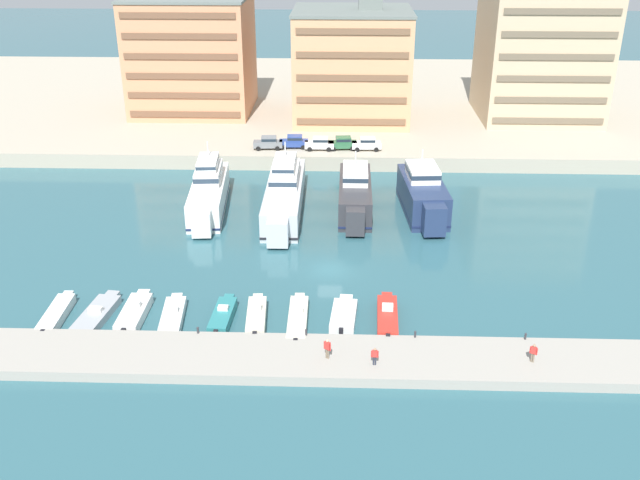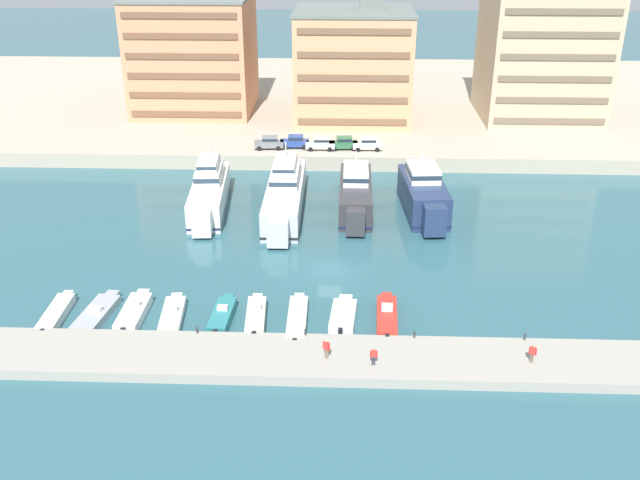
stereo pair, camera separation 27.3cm
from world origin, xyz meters
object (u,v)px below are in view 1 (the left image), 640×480
at_px(yacht_white_far_left, 209,191).
at_px(car_white_mid_left, 320,143).
at_px(yacht_navy_center_left, 423,195).
at_px(motorboat_white_center_left, 173,317).
at_px(car_green_center_left, 343,143).
at_px(motorboat_grey_left, 95,316).
at_px(motorboat_white_right, 344,315).
at_px(yacht_charcoal_mid_left, 355,194).
at_px(motorboat_red_far_right, 387,317).
at_px(motorboat_cream_center_right, 256,316).
at_px(motorboat_cream_mid_right, 298,319).
at_px(yacht_silver_left, 284,193).
at_px(pedestrian_mid_deck, 327,347).
at_px(motorboat_teal_center, 223,316).
at_px(motorboat_white_far_left, 57,314).
at_px(pedestrian_far_side, 375,355).
at_px(car_grey_far_left, 268,142).
at_px(motorboat_white_mid_left, 134,312).
at_px(car_white_center, 367,143).
at_px(car_blue_left, 294,141).

height_order(yacht_white_far_left, car_white_mid_left, yacht_white_far_left).
height_order(yacht_navy_center_left, motorboat_white_center_left, yacht_navy_center_left).
height_order(yacht_navy_center_left, car_green_center_left, yacht_navy_center_left).
xyz_separation_m(motorboat_grey_left, motorboat_white_right, (22.09, 0.84, 0.09)).
xyz_separation_m(yacht_navy_center_left, motorboat_white_center_left, (-24.49, -25.66, -1.85)).
height_order(yacht_charcoal_mid_left, motorboat_red_far_right, yacht_charcoal_mid_left).
bearing_deg(motorboat_cream_center_right, motorboat_cream_mid_right, -3.21).
height_order(motorboat_cream_center_right, car_green_center_left, car_green_center_left).
distance_m(yacht_silver_left, pedestrian_mid_deck, 32.86).
distance_m(motorboat_cream_center_right, car_green_center_left, 44.06).
height_order(yacht_silver_left, motorboat_white_right, yacht_silver_left).
distance_m(yacht_navy_center_left, motorboat_cream_center_right, 30.71).
relative_size(motorboat_teal_center, car_green_center_left, 1.52).
bearing_deg(motorboat_white_far_left, yacht_silver_left, 54.37).
bearing_deg(yacht_charcoal_mid_left, motorboat_teal_center, -114.65).
bearing_deg(yacht_silver_left, pedestrian_far_side, -73.73).
height_order(yacht_charcoal_mid_left, yacht_navy_center_left, yacht_navy_center_left).
height_order(motorboat_white_center_left, motorboat_cream_center_right, motorboat_cream_center_right).
distance_m(yacht_silver_left, motorboat_grey_left, 29.90).
bearing_deg(yacht_navy_center_left, motorboat_cream_mid_right, -117.50).
xyz_separation_m(car_green_center_left, pedestrian_mid_deck, (-0.95, -50.03, -1.12)).
bearing_deg(motorboat_white_right, motorboat_white_far_left, -178.70).
height_order(yacht_silver_left, motorboat_white_far_left, yacht_silver_left).
bearing_deg(car_grey_far_left, motorboat_white_center_left, -95.62).
bearing_deg(motorboat_white_far_left, motorboat_white_mid_left, 3.09).
height_order(motorboat_teal_center, motorboat_cream_center_right, motorboat_cream_center_right).
distance_m(motorboat_white_center_left, car_grey_far_left, 43.62).
xyz_separation_m(yacht_white_far_left, yacht_navy_center_left, (25.77, -0.43, 0.08)).
relative_size(yacht_navy_center_left, car_white_mid_left, 3.78).
bearing_deg(pedestrian_mid_deck, motorboat_teal_center, 144.29).
distance_m(yacht_silver_left, car_green_center_left, 19.03).
bearing_deg(car_grey_far_left, motorboat_red_far_right, -71.03).
distance_m(motorboat_white_mid_left, car_white_mid_left, 45.31).
height_order(motorboat_white_mid_left, car_grey_far_left, car_grey_far_left).
xyz_separation_m(yacht_white_far_left, yacht_charcoal_mid_left, (17.68, 0.25, -0.19)).
xyz_separation_m(car_white_mid_left, car_green_center_left, (3.25, 0.34, 0.00)).
xyz_separation_m(yacht_charcoal_mid_left, car_white_center, (1.83, 16.98, 1.03)).
xyz_separation_m(car_blue_left, car_green_center_left, (6.93, -0.42, 0.00)).
xyz_separation_m(motorboat_teal_center, car_blue_left, (3.45, 43.68, 2.53)).
bearing_deg(yacht_silver_left, yacht_navy_center_left, -0.54).
bearing_deg(car_blue_left, car_white_mid_left, -11.61).
height_order(motorboat_cream_center_right, motorboat_cream_mid_right, motorboat_cream_center_right).
xyz_separation_m(yacht_navy_center_left, car_green_center_left, (-9.67, 17.87, 0.76)).
bearing_deg(yacht_silver_left, motorboat_teal_center, -97.75).
xyz_separation_m(yacht_silver_left, motorboat_white_far_left, (-18.37, -25.63, -1.75)).
bearing_deg(yacht_white_far_left, motorboat_white_center_left, -87.20).
bearing_deg(motorboat_white_far_left, motorboat_white_center_left, -1.02).
bearing_deg(motorboat_white_mid_left, yacht_silver_left, 65.58).
bearing_deg(car_green_center_left, yacht_charcoal_mid_left, -84.74).
xyz_separation_m(motorboat_white_far_left, motorboat_teal_center, (14.89, 0.09, 0.06)).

